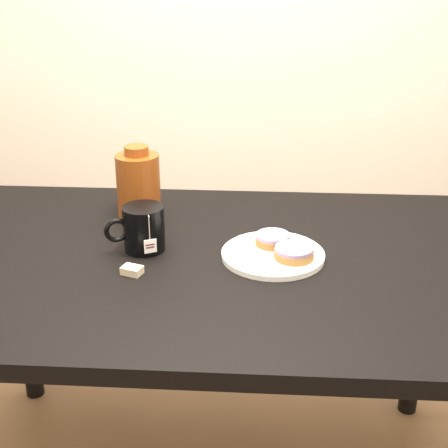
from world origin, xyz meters
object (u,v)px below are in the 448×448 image
object	(u,v)px
mug	(143,228)
plate	(273,254)
bagel_package	(138,185)
table	(205,286)
teabag_pouch	(132,270)
bagel_front	(294,253)
bagel_back	(273,239)

from	to	relation	value
mug	plate	bearing A→B (deg)	-29.11
bagel_package	plate	bearing A→B (deg)	-32.33
table	mug	distance (m)	0.21
table	bagel_package	size ratio (longest dim) A/B	7.02
mug	table	bearing A→B (deg)	-34.65
teabag_pouch	bagel_package	world-z (taller)	bagel_package
plate	teabag_pouch	world-z (taller)	same
bagel_front	mug	distance (m)	0.37
bagel_front	teabag_pouch	bearing A→B (deg)	-167.93
mug	bagel_package	distance (m)	0.21
teabag_pouch	mug	bearing A→B (deg)	88.40
bagel_back	teabag_pouch	distance (m)	0.35
plate	bagel_front	xyz separation A→B (m)	(0.05, -0.03, 0.02)
bagel_back	table	bearing A→B (deg)	-163.58
teabag_pouch	bagel_back	bearing A→B (deg)	25.19
bagel_back	bagel_front	distance (m)	0.09
bagel_package	bagel_front	bearing A→B (deg)	-31.89
table	plate	bearing A→B (deg)	0.93
plate	bagel_package	world-z (taller)	bagel_package
plate	teabag_pouch	bearing A→B (deg)	-161.87
teabag_pouch	bagel_front	bearing A→B (deg)	12.07
plate	bagel_back	xyz separation A→B (m)	(-0.00, 0.05, 0.02)
table	mug	size ratio (longest dim) A/B	8.93
bagel_front	mug	bearing A→B (deg)	172.20
bagel_front	bagel_package	xyz separation A→B (m)	(-0.41, 0.25, 0.07)
mug	bagel_back	bearing A→B (deg)	-20.89
bagel_front	mug	xyz separation A→B (m)	(-0.36, 0.05, 0.03)
table	bagel_front	xyz separation A→B (m)	(0.21, -0.02, 0.11)
bagel_front	teabag_pouch	distance (m)	0.37
table	plate	xyz separation A→B (m)	(0.16, 0.00, 0.09)
table	bagel_package	xyz separation A→B (m)	(-0.20, 0.23, 0.17)
bagel_back	mug	distance (m)	0.32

